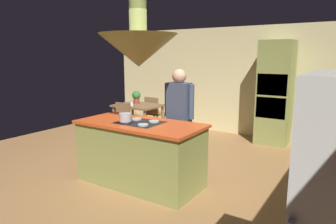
{
  "coord_description": "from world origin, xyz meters",
  "views": [
    {
      "loc": [
        2.68,
        -3.59,
        1.88
      ],
      "look_at": [
        0.1,
        0.4,
        1.0
      ],
      "focal_mm": 32.52,
      "sensor_mm": 36.0,
      "label": 1
    }
  ],
  "objects_px": {
    "dining_table": "(138,109)",
    "potted_plant_on_table": "(136,97)",
    "chair_facing_island": "(120,120)",
    "cooking_pot_on_cooktop": "(125,117)",
    "oven_tower": "(275,93)",
    "person_at_island": "(179,114)",
    "chair_by_back_wall": "(154,111)",
    "kitchen_island": "(140,153)",
    "cup_on_table": "(132,104)"
  },
  "relations": [
    {
      "from": "person_at_island",
      "to": "cup_on_table",
      "type": "bearing_deg",
      "value": 148.91
    },
    {
      "from": "dining_table",
      "to": "cooking_pot_on_cooktop",
      "type": "distance_m",
      "value": 2.73
    },
    {
      "from": "oven_tower",
      "to": "cooking_pot_on_cooktop",
      "type": "height_order",
      "value": "oven_tower"
    },
    {
      "from": "person_at_island",
      "to": "cup_on_table",
      "type": "distance_m",
      "value": 2.29
    },
    {
      "from": "person_at_island",
      "to": "chair_facing_island",
      "type": "height_order",
      "value": "person_at_island"
    },
    {
      "from": "dining_table",
      "to": "person_at_island",
      "type": "bearing_deg",
      "value": -35.58
    },
    {
      "from": "cooking_pot_on_cooktop",
      "to": "chair_by_back_wall",
      "type": "bearing_deg",
      "value": 118.33
    },
    {
      "from": "kitchen_island",
      "to": "cooking_pot_on_cooktop",
      "type": "relative_size",
      "value": 10.36
    },
    {
      "from": "cooking_pot_on_cooktop",
      "to": "oven_tower",
      "type": "bearing_deg",
      "value": 69.52
    },
    {
      "from": "chair_facing_island",
      "to": "cooking_pot_on_cooktop",
      "type": "xyz_separation_m",
      "value": [
        1.54,
        -1.6,
        0.51
      ]
    },
    {
      "from": "dining_table",
      "to": "cup_on_table",
      "type": "relative_size",
      "value": 11.39
    },
    {
      "from": "chair_by_back_wall",
      "to": "dining_table",
      "type": "bearing_deg",
      "value": 90.0
    },
    {
      "from": "dining_table",
      "to": "chair_by_back_wall",
      "type": "distance_m",
      "value": 0.64
    },
    {
      "from": "person_at_island",
      "to": "dining_table",
      "type": "bearing_deg",
      "value": 144.42
    },
    {
      "from": "oven_tower",
      "to": "potted_plant_on_table",
      "type": "xyz_separation_m",
      "value": [
        -2.92,
        -1.05,
        -0.17
      ]
    },
    {
      "from": "cup_on_table",
      "to": "cooking_pot_on_cooktop",
      "type": "xyz_separation_m",
      "value": [
        1.56,
        -2.03,
        0.2
      ]
    },
    {
      "from": "potted_plant_on_table",
      "to": "chair_by_back_wall",
      "type": "bearing_deg",
      "value": 76.91
    },
    {
      "from": "oven_tower",
      "to": "person_at_island",
      "type": "distance_m",
      "value": 2.67
    },
    {
      "from": "person_at_island",
      "to": "cooking_pot_on_cooktop",
      "type": "distance_m",
      "value": 0.93
    },
    {
      "from": "person_at_island",
      "to": "chair_by_back_wall",
      "type": "distance_m",
      "value": 2.83
    },
    {
      "from": "kitchen_island",
      "to": "person_at_island",
      "type": "distance_m",
      "value": 0.9
    },
    {
      "from": "chair_facing_island",
      "to": "cooking_pot_on_cooktop",
      "type": "height_order",
      "value": "cooking_pot_on_cooktop"
    },
    {
      "from": "dining_table",
      "to": "cooking_pot_on_cooktop",
      "type": "height_order",
      "value": "cooking_pot_on_cooktop"
    },
    {
      "from": "chair_by_back_wall",
      "to": "kitchen_island",
      "type": "bearing_deg",
      "value": 121.94
    },
    {
      "from": "dining_table",
      "to": "person_at_island",
      "type": "height_order",
      "value": "person_at_island"
    },
    {
      "from": "oven_tower",
      "to": "chair_facing_island",
      "type": "bearing_deg",
      "value": -147.7
    },
    {
      "from": "kitchen_island",
      "to": "potted_plant_on_table",
      "type": "relative_size",
      "value": 6.22
    },
    {
      "from": "person_at_island",
      "to": "cooking_pot_on_cooktop",
      "type": "xyz_separation_m",
      "value": [
        -0.39,
        -0.85,
        0.05
      ]
    },
    {
      "from": "cooking_pot_on_cooktop",
      "to": "chair_facing_island",
      "type": "bearing_deg",
      "value": 133.85
    },
    {
      "from": "kitchen_island",
      "to": "cooking_pot_on_cooktop",
      "type": "height_order",
      "value": "cooking_pot_on_cooktop"
    },
    {
      "from": "kitchen_island",
      "to": "potted_plant_on_table",
      "type": "height_order",
      "value": "potted_plant_on_table"
    },
    {
      "from": "cup_on_table",
      "to": "cooking_pot_on_cooktop",
      "type": "distance_m",
      "value": 2.57
    },
    {
      "from": "chair_by_back_wall",
      "to": "cup_on_table",
      "type": "relative_size",
      "value": 9.67
    },
    {
      "from": "oven_tower",
      "to": "chair_facing_island",
      "type": "relative_size",
      "value": 2.53
    },
    {
      "from": "chair_facing_island",
      "to": "kitchen_island",
      "type": "bearing_deg",
      "value": -40.91
    },
    {
      "from": "oven_tower",
      "to": "cooking_pot_on_cooktop",
      "type": "relative_size",
      "value": 12.21
    },
    {
      "from": "oven_tower",
      "to": "cooking_pot_on_cooktop",
      "type": "xyz_separation_m",
      "value": [
        -1.26,
        -3.37,
        -0.09
      ]
    },
    {
      "from": "kitchen_island",
      "to": "cup_on_table",
      "type": "bearing_deg",
      "value": 132.27
    },
    {
      "from": "kitchen_island",
      "to": "dining_table",
      "type": "xyz_separation_m",
      "value": [
        -1.7,
        2.1,
        0.18
      ]
    },
    {
      "from": "kitchen_island",
      "to": "cooking_pot_on_cooktop",
      "type": "bearing_deg",
      "value": -140.91
    },
    {
      "from": "oven_tower",
      "to": "person_at_island",
      "type": "xyz_separation_m",
      "value": [
        -0.87,
        -2.53,
        -0.13
      ]
    },
    {
      "from": "dining_table",
      "to": "cooking_pot_on_cooktop",
      "type": "bearing_deg",
      "value": -55.37
    },
    {
      "from": "chair_by_back_wall",
      "to": "cup_on_table",
      "type": "distance_m",
      "value": 0.88
    },
    {
      "from": "person_at_island",
      "to": "chair_facing_island",
      "type": "relative_size",
      "value": 1.93
    },
    {
      "from": "potted_plant_on_table",
      "to": "cup_on_table",
      "type": "bearing_deg",
      "value": -71.53
    },
    {
      "from": "dining_table",
      "to": "potted_plant_on_table",
      "type": "xyz_separation_m",
      "value": [
        -0.12,
        0.1,
        0.28
      ]
    },
    {
      "from": "dining_table",
      "to": "person_at_island",
      "type": "xyz_separation_m",
      "value": [
        1.93,
        -1.38,
        0.31
      ]
    },
    {
      "from": "kitchen_island",
      "to": "oven_tower",
      "type": "relative_size",
      "value": 0.85
    },
    {
      "from": "oven_tower",
      "to": "chair_by_back_wall",
      "type": "xyz_separation_m",
      "value": [
        -2.8,
        -0.52,
        -0.59
      ]
    },
    {
      "from": "kitchen_island",
      "to": "dining_table",
      "type": "relative_size",
      "value": 1.82
    }
  ]
}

